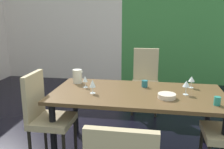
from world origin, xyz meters
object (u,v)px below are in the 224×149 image
at_px(chair_head_far, 145,77).
at_px(wine_glass_front, 85,79).
at_px(dining_table, 137,99).
at_px(wine_glass_rear, 93,84).
at_px(chair_left_near, 45,113).
at_px(cup_south, 217,101).
at_px(cup_north, 145,84).
at_px(pitcher_near_shelf, 77,76).
at_px(wine_glass_center, 192,79).
at_px(wine_glass_east, 186,84).
at_px(serving_bowl_west, 167,96).

distance_m(chair_head_far, wine_glass_front, 1.48).
distance_m(dining_table, wine_glass_rear, 0.54).
distance_m(chair_left_near, chair_head_far, 1.97).
bearing_deg(cup_south, wine_glass_front, 165.73).
distance_m(cup_north, pitcher_near_shelf, 0.86).
bearing_deg(wine_glass_center, chair_head_far, 118.28).
relative_size(dining_table, wine_glass_center, 13.65).
bearing_deg(wine_glass_east, dining_table, -179.02).
distance_m(cup_south, cup_north, 0.88).
bearing_deg(chair_head_far, pitcher_near_shelf, 53.21).
xyz_separation_m(chair_left_near, pitcher_near_shelf, (0.20, 0.58, 0.28)).
distance_m(dining_table, chair_head_far, 1.38).
xyz_separation_m(serving_bowl_west, cup_north, (-0.25, 0.38, 0.02)).
bearing_deg(chair_head_far, chair_left_near, 58.58).
xyz_separation_m(chair_head_far, wine_glass_rear, (-0.53, -1.49, 0.29)).
height_order(dining_table, wine_glass_front, wine_glass_front).
distance_m(wine_glass_center, cup_north, 0.56).
bearing_deg(dining_table, wine_glass_front, 171.80).
height_order(serving_bowl_west, cup_south, cup_south).
bearing_deg(wine_glass_front, chair_head_far, 62.28).
xyz_separation_m(wine_glass_front, cup_south, (1.43, -0.36, -0.06)).
bearing_deg(chair_head_far, wine_glass_front, 62.28).
relative_size(chair_head_far, wine_glass_center, 7.40).
bearing_deg(cup_north, chair_head_far, 91.58).
distance_m(chair_left_near, cup_south, 1.80).
bearing_deg(wine_glass_center, wine_glass_east, -108.56).
bearing_deg(cup_north, cup_south, -34.71).
height_order(chair_head_far, pitcher_near_shelf, chair_head_far).
height_order(serving_bowl_west, cup_north, cup_north).
xyz_separation_m(chair_left_near, wine_glass_front, (0.35, 0.40, 0.29)).
bearing_deg(chair_head_far, wine_glass_east, 109.76).
bearing_deg(cup_south, chair_head_far, 114.64).
height_order(wine_glass_center, wine_glass_east, wine_glass_east).
bearing_deg(wine_glass_center, cup_north, -173.87).
xyz_separation_m(wine_glass_front, serving_bowl_west, (0.96, -0.24, -0.08)).
height_order(wine_glass_rear, wine_glass_front, wine_glass_rear).
bearing_deg(pitcher_near_shelf, wine_glass_front, -49.60).
relative_size(wine_glass_center, cup_south, 1.66).
height_order(dining_table, wine_glass_center, wine_glass_center).
distance_m(chair_head_far, wine_glass_center, 1.27).
distance_m(wine_glass_east, cup_north, 0.52).
distance_m(dining_table, serving_bowl_west, 0.37).
height_order(wine_glass_rear, cup_south, wine_glass_rear).
xyz_separation_m(chair_left_near, cup_north, (1.06, 0.54, 0.23)).
bearing_deg(cup_north, pitcher_near_shelf, 177.28).
bearing_deg(cup_south, cup_north, 145.29).
height_order(cup_south, pitcher_near_shelf, pitcher_near_shelf).
height_order(wine_glass_front, wine_glass_center, same).
height_order(wine_glass_rear, wine_glass_center, wine_glass_rear).
relative_size(chair_head_far, serving_bowl_west, 5.54).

